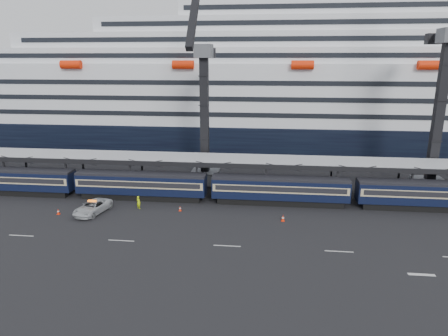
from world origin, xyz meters
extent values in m
plane|color=black|center=(0.00, 0.00, 0.00)|extent=(260.00, 260.00, 0.00)
cube|color=beige|center=(-38.00, -4.00, 0.01)|extent=(3.00, 0.15, 0.02)
cube|color=beige|center=(-26.00, -4.00, 0.01)|extent=(3.00, 0.15, 0.02)
cube|color=beige|center=(-14.00, -4.00, 0.01)|extent=(3.00, 0.15, 0.02)
cube|color=beige|center=(-2.00, -4.00, 0.01)|extent=(3.00, 0.15, 0.02)
cube|color=beige|center=(5.00, -8.00, 0.01)|extent=(2.50, 0.40, 0.02)
cube|color=black|center=(-48.00, 10.00, 0.45)|extent=(17.48, 2.40, 0.90)
cube|color=black|center=(-48.00, 10.00, 2.25)|extent=(19.00, 2.80, 2.70)
cube|color=#C0B088|center=(-48.00, 10.00, 2.55)|extent=(18.62, 2.92, 1.05)
cube|color=black|center=(-48.00, 10.00, 2.60)|extent=(17.86, 2.98, 0.70)
cube|color=black|center=(-48.00, 10.00, 3.75)|extent=(19.00, 2.50, 0.35)
cube|color=black|center=(-28.00, 10.00, 0.45)|extent=(17.48, 2.40, 0.90)
cube|color=black|center=(-28.00, 10.00, 2.25)|extent=(19.00, 2.80, 2.70)
cube|color=#C0B088|center=(-28.00, 10.00, 2.55)|extent=(18.62, 2.92, 1.05)
cube|color=black|center=(-28.00, 10.00, 2.60)|extent=(17.86, 2.98, 0.70)
cube|color=black|center=(-28.00, 10.00, 3.75)|extent=(19.00, 2.50, 0.35)
cube|color=black|center=(-8.00, 10.00, 0.45)|extent=(17.48, 2.40, 0.90)
cube|color=black|center=(-8.00, 10.00, 2.25)|extent=(19.00, 2.80, 2.70)
cube|color=#C0B088|center=(-8.00, 10.00, 2.55)|extent=(18.62, 2.92, 1.05)
cube|color=black|center=(-8.00, 10.00, 2.60)|extent=(17.86, 2.98, 0.70)
cube|color=black|center=(-8.00, 10.00, 3.75)|extent=(19.00, 2.50, 0.35)
cube|color=black|center=(12.00, 10.00, 0.45)|extent=(17.48, 2.40, 0.90)
cube|color=black|center=(12.00, 10.00, 2.25)|extent=(19.00, 2.80, 2.70)
cube|color=#C0B088|center=(12.00, 10.00, 2.55)|extent=(18.62, 2.92, 1.05)
cube|color=black|center=(12.00, 10.00, 2.60)|extent=(17.86, 2.98, 0.70)
cube|color=black|center=(12.00, 10.00, 3.75)|extent=(19.00, 2.50, 0.35)
cube|color=#9FA1A7|center=(0.00, 14.00, 5.40)|extent=(130.00, 6.00, 0.25)
cube|color=black|center=(0.00, 11.00, 5.10)|extent=(130.00, 0.25, 0.70)
cube|color=black|center=(0.00, 17.00, 5.10)|extent=(130.00, 0.25, 0.70)
cube|color=black|center=(-50.00, 11.20, 2.70)|extent=(0.25, 0.25, 5.40)
cube|color=black|center=(-50.00, 16.80, 2.70)|extent=(0.25, 0.25, 5.40)
cube|color=black|center=(-40.00, 11.20, 2.70)|extent=(0.25, 0.25, 5.40)
cube|color=black|center=(-40.00, 16.80, 2.70)|extent=(0.25, 0.25, 5.40)
cube|color=black|center=(-30.00, 11.20, 2.70)|extent=(0.25, 0.25, 5.40)
cube|color=black|center=(-30.00, 16.80, 2.70)|extent=(0.25, 0.25, 5.40)
cube|color=black|center=(-20.00, 11.20, 2.70)|extent=(0.25, 0.25, 5.40)
cube|color=black|center=(-20.00, 16.80, 2.70)|extent=(0.25, 0.25, 5.40)
cube|color=black|center=(-10.00, 11.20, 2.70)|extent=(0.25, 0.25, 5.40)
cube|color=black|center=(-10.00, 16.80, 2.70)|extent=(0.25, 0.25, 5.40)
cube|color=black|center=(0.00, 11.20, 2.70)|extent=(0.25, 0.25, 5.40)
cube|color=black|center=(0.00, 16.80, 2.70)|extent=(0.25, 0.25, 5.40)
cube|color=black|center=(10.00, 11.20, 2.70)|extent=(0.25, 0.25, 5.40)
cube|color=black|center=(10.00, 16.80, 2.70)|extent=(0.25, 0.25, 5.40)
cube|color=black|center=(0.00, 46.00, 3.50)|extent=(200.00, 28.00, 7.00)
cube|color=silver|center=(0.00, 46.00, 13.00)|extent=(190.00, 26.88, 12.00)
cube|color=silver|center=(0.00, 46.00, 20.50)|extent=(160.00, 24.64, 3.00)
cube|color=black|center=(0.00, 33.63, 20.50)|extent=(153.60, 0.12, 0.90)
cube|color=silver|center=(0.00, 46.00, 23.50)|extent=(124.00, 21.84, 3.00)
cube|color=black|center=(0.00, 35.03, 23.50)|extent=(119.04, 0.12, 0.90)
cube|color=silver|center=(0.00, 46.00, 26.50)|extent=(90.00, 19.04, 3.00)
cube|color=black|center=(0.00, 36.43, 26.50)|extent=(86.40, 0.12, 0.90)
cube|color=silver|center=(0.00, 46.00, 29.50)|extent=(56.00, 16.24, 3.00)
cube|color=black|center=(0.00, 37.83, 29.50)|extent=(53.76, 0.12, 0.90)
cylinder|color=#F52907|center=(-48.00, 31.96, 18.80)|extent=(4.00, 1.60, 1.60)
cylinder|color=#F52907|center=(-26.00, 31.96, 18.80)|extent=(4.00, 1.60, 1.60)
cylinder|color=#F52907|center=(-4.00, 31.96, 18.80)|extent=(4.00, 1.60, 1.60)
cylinder|color=#F52907|center=(18.00, 31.96, 18.80)|extent=(4.00, 1.60, 1.60)
cube|color=#47494E|center=(-20.00, 19.00, 1.00)|extent=(4.50, 4.50, 2.00)
cube|color=black|center=(-20.00, 19.00, 11.00)|extent=(1.30, 1.30, 18.00)
cube|color=#47494E|center=(-20.00, 19.00, 21.00)|extent=(2.60, 3.20, 2.00)
cube|color=black|center=(-20.00, 21.52, 21.00)|extent=(0.90, 5.04, 0.90)
cube|color=black|center=(-20.00, 24.04, 20.80)|extent=(2.20, 1.60, 1.60)
cube|color=#47494E|center=(15.00, 18.00, 1.00)|extent=(4.50, 4.50, 2.00)
cube|color=black|center=(15.00, 18.00, 12.00)|extent=(1.30, 1.30, 20.00)
cube|color=black|center=(15.00, 20.80, 23.00)|extent=(0.90, 5.60, 0.90)
cube|color=black|center=(15.00, 23.60, 22.80)|extent=(2.20, 1.60, 1.60)
imported|color=#ACB0B3|center=(-32.71, 3.68, 0.83)|extent=(3.96, 6.42, 1.66)
imported|color=#D5FD0D|center=(-27.20, 6.01, 0.89)|extent=(0.78, 0.70, 1.79)
cube|color=#F52907|center=(-37.09, 2.79, 0.02)|extent=(0.38, 0.38, 0.04)
cone|color=#F52907|center=(-37.09, 2.79, 0.40)|extent=(0.32, 0.32, 0.73)
cylinder|color=white|center=(-37.09, 2.79, 0.40)|extent=(0.27, 0.27, 0.12)
cube|color=#F52907|center=(-32.21, 4.67, 0.02)|extent=(0.39, 0.39, 0.04)
cone|color=#F52907|center=(-32.21, 4.67, 0.41)|extent=(0.33, 0.33, 0.74)
cylinder|color=white|center=(-32.21, 4.67, 0.41)|extent=(0.28, 0.28, 0.12)
cube|color=#F52907|center=(-21.38, 5.76, 0.02)|extent=(0.34, 0.34, 0.04)
cone|color=#F52907|center=(-21.38, 5.76, 0.36)|extent=(0.29, 0.29, 0.65)
cylinder|color=white|center=(-21.38, 5.76, 0.36)|extent=(0.24, 0.24, 0.11)
cube|color=#F52907|center=(-7.69, 3.73, 0.02)|extent=(0.42, 0.42, 0.04)
cone|color=#F52907|center=(-7.69, 3.73, 0.45)|extent=(0.36, 0.36, 0.80)
cylinder|color=white|center=(-7.69, 3.73, 0.45)|extent=(0.30, 0.30, 0.13)
camera|label=1|loc=(-9.93, -43.71, 19.71)|focal=32.00mm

